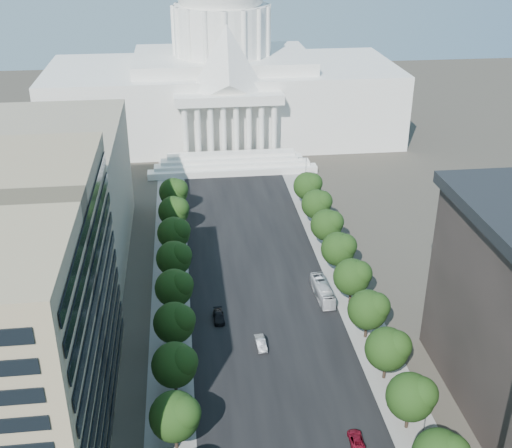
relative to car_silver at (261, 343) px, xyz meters
name	(u,v)px	position (x,y,z in m)	size (l,w,h in m)	color
road_asphalt	(254,265)	(2.26, 30.78, -0.81)	(30.00, 260.00, 0.01)	black
sidewalk_left	(171,269)	(-16.74, 30.78, -0.81)	(8.00, 260.00, 0.02)	gray
sidewalk_right	(335,260)	(21.26, 30.78, -0.81)	(8.00, 260.00, 0.02)	gray
capitol	(223,80)	(2.26, 125.67, 19.20)	(120.00, 56.00, 73.00)	white
office_block_left_far	(38,197)	(-45.74, 40.78, 14.19)	(38.00, 52.00, 30.00)	gray
tree_l_c	(177,415)	(-15.40, -23.41, 5.64)	(7.79, 7.60, 9.97)	#33261C
tree_l_d	(176,364)	(-15.40, -11.41, 5.64)	(7.79, 7.60, 9.97)	#33261C
tree_l_e	(176,322)	(-15.40, 0.59, 5.64)	(7.79, 7.60, 9.97)	#33261C
tree_l_f	(176,287)	(-15.40, 12.59, 5.64)	(7.79, 7.60, 9.97)	#33261C
tree_l_g	(175,257)	(-15.40, 24.59, 5.64)	(7.79, 7.60, 9.97)	#33261C
tree_l_h	(175,232)	(-15.40, 36.59, 5.64)	(7.79, 7.60, 9.97)	#33261C
tree_l_i	(175,210)	(-15.40, 48.59, 5.64)	(7.79, 7.60, 9.97)	#33261C
tree_l_j	(175,191)	(-15.40, 60.59, 5.64)	(7.79, 7.60, 9.97)	#33261C
tree_r_c	(413,396)	(20.60, -23.41, 5.64)	(7.79, 7.60, 9.97)	#33261C
tree_r_d	(389,348)	(20.60, -11.41, 5.64)	(7.79, 7.60, 9.97)	#33261C
tree_r_e	(370,309)	(20.60, 0.59, 5.64)	(7.79, 7.60, 9.97)	#33261C
tree_r_f	(354,276)	(20.60, 12.59, 5.64)	(7.79, 7.60, 9.97)	#33261C
tree_r_g	(340,248)	(20.60, 24.59, 5.64)	(7.79, 7.60, 9.97)	#33261C
tree_r_h	(328,224)	(20.60, 36.59, 5.64)	(7.79, 7.60, 9.97)	#33261C
tree_r_i	(318,203)	(20.60, 48.59, 5.64)	(7.79, 7.60, 9.97)	#33261C
tree_r_j	(309,185)	(20.60, 60.59, 5.64)	(7.79, 7.60, 9.97)	#33261C
streetlight_b	(424,402)	(22.17, -24.22, 5.01)	(2.61, 0.44, 9.00)	gray
streetlight_c	(377,311)	(22.17, 0.78, 5.01)	(2.61, 0.44, 9.00)	gray
streetlight_d	(345,248)	(22.17, 25.78, 5.01)	(2.61, 0.44, 9.00)	gray
streetlight_e	(322,202)	(22.17, 50.78, 5.01)	(2.61, 0.44, 9.00)	gray
streetlight_f	(304,167)	(22.17, 75.78, 5.01)	(2.61, 0.44, 9.00)	gray
car_silver	(261,343)	(0.00, 0.00, 0.00)	(1.72, 4.94, 1.63)	#95969C
car_red	(356,439)	(11.54, -25.48, -0.17)	(2.13, 4.62, 1.28)	maroon
car_dark_b	(219,317)	(-7.21, 9.58, -0.06)	(2.12, 5.21, 1.51)	black
city_bus	(323,291)	(15.00, 15.32, 0.79)	(2.70, 11.53, 3.21)	silver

